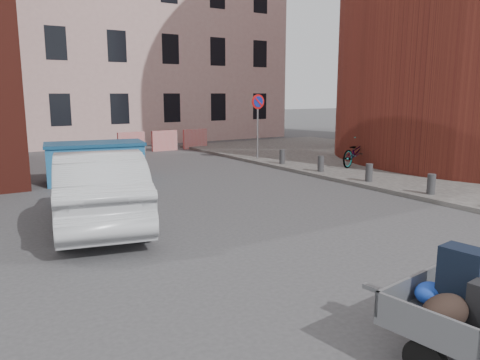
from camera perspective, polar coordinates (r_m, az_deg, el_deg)
ground at (r=8.67m, az=5.03°, el=-8.43°), size 120.00×120.00×0.00m
sidewalk at (r=18.52m, az=22.39°, el=1.19°), size 9.00×24.00×0.12m
building_pink at (r=30.83m, az=-11.76°, el=18.13°), size 16.00×8.00×14.00m
no_parking_sign at (r=19.42m, az=2.19°, el=8.17°), size 0.60×0.09×2.65m
bollards at (r=15.00m, az=15.45°, el=0.88°), size 0.22×9.02×0.55m
barriers at (r=23.50m, az=-9.19°, el=4.75°), size 4.70×0.18×1.00m
trailer at (r=5.66m, az=25.49°, el=-13.45°), size 1.72×1.89×1.20m
dumpster at (r=15.73m, az=-17.20°, el=2.13°), size 3.27×2.10×1.27m
silver_car at (r=10.48m, az=-16.81°, el=-0.92°), size 2.75×5.19×1.62m
bicycle at (r=18.04m, az=13.94°, el=3.31°), size 2.10×1.26×1.04m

